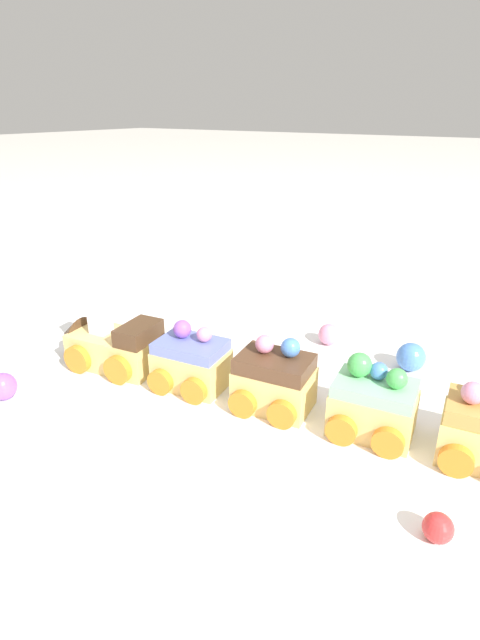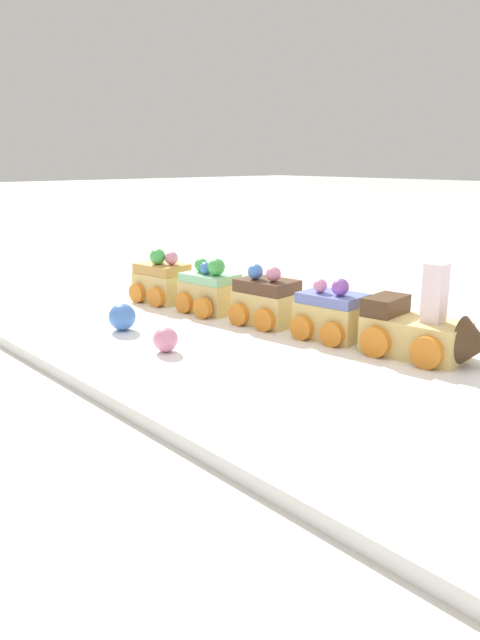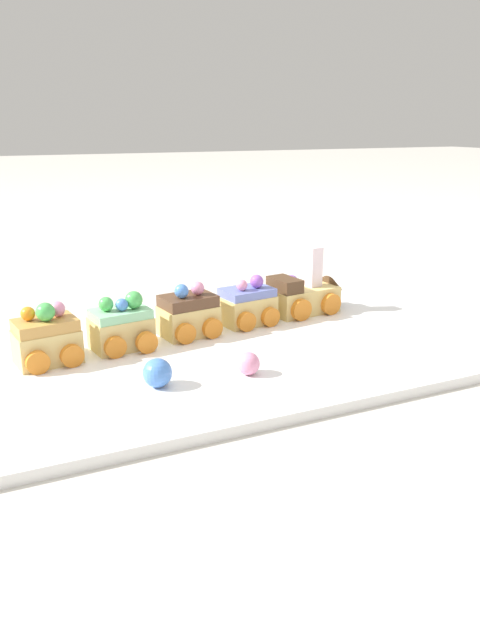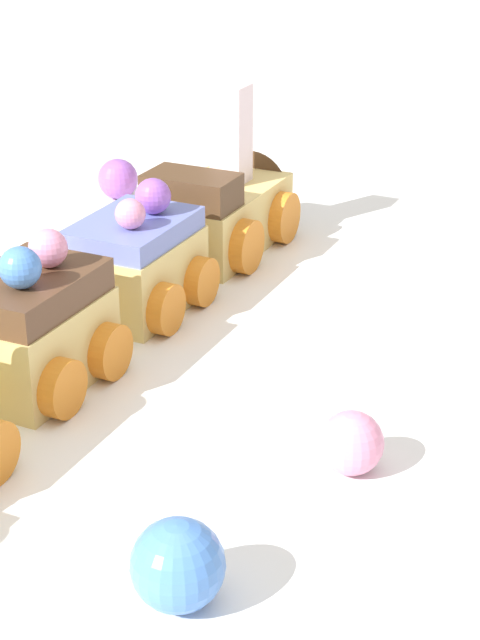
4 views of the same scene
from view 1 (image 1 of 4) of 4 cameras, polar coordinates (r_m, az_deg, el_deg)
The scene contains 10 objects.
ground_plane at distance 0.53m, azimuth 3.42°, elevation -7.85°, with size 10.00×10.00×0.00m, color beige.
display_board at distance 0.53m, azimuth 3.44°, elevation -7.29°, with size 0.81×0.43×0.01m, color white.
cake_train_locomotive at distance 0.56m, azimuth -14.83°, elevation -2.61°, with size 0.13×0.08×0.09m.
cake_car_blueberry at distance 0.51m, azimuth -5.56°, elevation -4.95°, with size 0.08×0.07×0.07m.
cake_car_chocolate at distance 0.47m, azimuth 3.95°, elevation -7.04°, with size 0.08×0.07×0.07m.
cake_car_mint at distance 0.45m, azimuth 14.95°, elevation -9.43°, with size 0.08×0.07×0.07m.
gumball_pink at distance 0.60m, azimuth 10.13°, elevation -1.63°, with size 0.03×0.03×0.03m, color pink.
gumball_red at distance 0.38m, azimuth 21.70°, elevation -21.20°, with size 0.02×0.02×0.02m, color red.
gumball_blue at distance 0.57m, azimuth 18.95°, elevation -4.02°, with size 0.03×0.03×0.03m, color #4C84E0.
gumball_purple at distance 0.54m, azimuth -25.50°, elevation -6.86°, with size 0.03×0.03×0.03m, color #9956C6.
Camera 1 is at (-0.23, 0.40, 0.28)m, focal length 28.00 mm.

